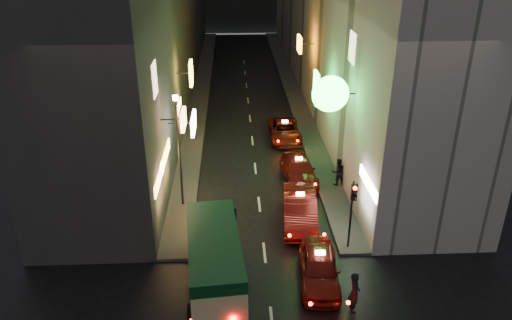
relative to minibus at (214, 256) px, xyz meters
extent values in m
cube|color=#FFA859|center=(-1.61, 6.69, 3.55)|extent=(0.18, 1.59, 0.87)
cube|color=white|center=(-1.33, 9.23, 2.37)|extent=(0.18, 2.15, 0.93)
cube|color=yellow|center=(-1.79, 15.01, 3.63)|extent=(0.18, 1.23, 1.58)
cube|color=#FFA859|center=(-2.73, 4.45, 1.38)|extent=(0.10, 2.99, 0.55)
cube|color=yellow|center=(-2.73, 7.06, 1.38)|extent=(0.10, 3.62, 0.55)
cube|color=#FFA859|center=(-2.73, 14.84, 1.38)|extent=(0.10, 2.81, 0.55)
cube|color=#FFE5B2|center=(-2.74, 5.90, 5.88)|extent=(0.06, 1.30, 1.60)
cylinder|color=#32FF4A|center=(5.94, 7.46, 4.52)|extent=(1.91, 0.18, 1.91)
cube|color=#32FF4A|center=(6.21, 13.34, 3.02)|extent=(0.18, 1.38, 2.05)
cube|color=orange|center=(6.10, 21.10, 4.13)|extent=(0.18, 1.60, 1.22)
cube|color=white|center=(7.23, 3.53, 1.38)|extent=(0.10, 3.04, 0.55)
cube|color=#FFE5B2|center=(7.24, 8.90, 6.58)|extent=(0.06, 1.30, 1.60)
cube|color=#44413F|center=(-2.00, 27.90, -1.55)|extent=(1.50, 52.00, 0.15)
cube|color=#44413F|center=(6.50, 27.90, -1.55)|extent=(1.50, 52.00, 0.15)
cube|color=beige|center=(0.00, -0.02, -0.16)|extent=(2.61, 6.09, 2.17)
cube|color=#0B3718|center=(0.00, -0.02, 0.68)|extent=(2.63, 6.11, 0.54)
cube|color=black|center=(0.00, 0.28, 0.05)|extent=(2.42, 3.73, 0.49)
cylinder|color=black|center=(-0.92, 1.88, -1.25)|extent=(0.22, 0.75, 0.75)
cylinder|color=black|center=(0.92, -1.92, -1.25)|extent=(0.22, 0.75, 0.75)
imported|color=#63120C|center=(4.46, 0.20, -0.80)|extent=(2.61, 5.38, 1.66)
cube|color=white|center=(4.46, 0.20, 0.12)|extent=(0.44, 0.22, 0.16)
sphere|color=#FF0A05|center=(3.72, -2.17, -0.77)|extent=(0.16, 0.16, 0.16)
sphere|color=#FF0A05|center=(5.19, -2.17, -0.77)|extent=(0.16, 0.16, 0.16)
imported|color=#63120C|center=(4.23, 5.00, -0.71)|extent=(2.81, 5.94, 1.84)
cube|color=white|center=(4.23, 5.00, 0.30)|extent=(0.43, 0.21, 0.16)
sphere|color=#FF0A05|center=(3.41, 2.37, -0.68)|extent=(0.16, 0.16, 0.16)
sphere|color=#FF0A05|center=(5.04, 2.37, -0.68)|extent=(0.16, 0.16, 0.16)
imported|color=#63120C|center=(4.79, 9.81, -0.86)|extent=(2.28, 4.90, 1.52)
cube|color=white|center=(4.79, 9.81, -0.01)|extent=(0.43, 0.21, 0.16)
sphere|color=#FF0A05|center=(4.11, 7.64, -0.84)|extent=(0.16, 0.16, 0.16)
sphere|color=#FF0A05|center=(5.46, 7.64, -0.84)|extent=(0.16, 0.16, 0.16)
imported|color=#63120C|center=(4.58, 16.07, -0.88)|extent=(1.93, 4.69, 1.49)
cube|color=white|center=(4.58, 16.07, -0.04)|extent=(0.42, 0.18, 0.16)
sphere|color=#FF0A05|center=(3.92, 13.94, -0.86)|extent=(0.16, 0.16, 0.16)
sphere|color=#FF0A05|center=(5.24, 13.94, -0.86)|extent=(0.16, 0.16, 0.16)
imported|color=black|center=(5.55, -1.64, -0.59)|extent=(0.48, 0.71, 2.07)
imported|color=black|center=(6.95, 8.74, -0.54)|extent=(0.77, 0.56, 1.87)
cylinder|color=black|center=(6.25, 2.50, 0.28)|extent=(0.10, 0.10, 3.50)
cube|color=black|center=(6.25, 2.32, 1.58)|extent=(0.26, 0.18, 0.80)
sphere|color=#FF0A05|center=(6.25, 2.21, 1.85)|extent=(0.18, 0.18, 0.18)
sphere|color=black|center=(6.25, 2.21, 1.58)|extent=(0.17, 0.17, 0.17)
sphere|color=black|center=(6.25, 2.21, 1.31)|extent=(0.17, 0.17, 0.17)
cylinder|color=black|center=(-1.95, 6.90, 1.53)|extent=(0.12, 0.12, 6.00)
cylinder|color=#FFE5BF|center=(-1.95, 6.90, 4.63)|extent=(0.28, 0.28, 0.25)
camera|label=1|loc=(0.89, -16.99, 12.45)|focal=35.00mm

